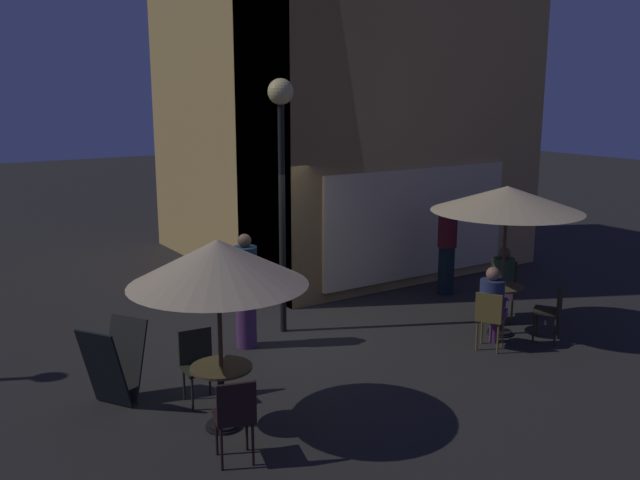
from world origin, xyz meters
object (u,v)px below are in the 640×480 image
cafe_chair_1 (490,315)px  cafe_chair_3 (235,413)px  patio_umbrella_0 (507,199)px  cafe_table_1 (222,384)px  cafe_chair_0 (503,284)px  patio_umbrella_1 (218,263)px  cafe_chair_2 (553,306)px  street_lamp_near_corner (281,141)px  patron_seated_0 (503,280)px  patron_standing_3 (246,291)px  cafe_table_0 (501,301)px  cafe_chair_4 (198,359)px  menu_sandwich_board (114,364)px  patron_seated_1 (492,302)px  patron_standing_2 (447,248)px

cafe_chair_1 → cafe_chair_3: bearing=160.2°
patio_umbrella_0 → cafe_table_1: bearing=-175.1°
cafe_chair_0 → cafe_table_1: bearing=-30.7°
patio_umbrella_1 → cafe_chair_2: bearing=-2.5°
street_lamp_near_corner → patron_seated_0: 4.30m
cafe_chair_2 → patron_seated_0: (0.13, 1.12, 0.14)m
street_lamp_near_corner → patron_seated_0: size_ratio=3.18×
street_lamp_near_corner → patron_standing_3: size_ratio=2.28×
street_lamp_near_corner → cafe_table_0: (2.76, -1.99, -2.46)m
cafe_table_1 → cafe_chair_4: 0.84m
menu_sandwich_board → patron_seated_1: size_ratio=0.80×
cafe_chair_2 → cafe_chair_3: bearing=64.5°
cafe_table_0 → patron_seated_0: patron_seated_0 is taller
cafe_chair_3 → menu_sandwich_board: bearing=31.8°
patron_seated_0 → patron_seated_1: 1.34m
patron_seated_0 → cafe_chair_3: bearing=-24.3°
cafe_chair_0 → patio_umbrella_1: bearing=-30.7°
cafe_chair_3 → patron_standing_2: size_ratio=0.53×
street_lamp_near_corner → cafe_chair_3: street_lamp_near_corner is taller
patio_umbrella_0 → cafe_chair_0: patio_umbrella_0 is taller
cafe_chair_2 → cafe_chair_0: bearing=-42.7°
cafe_chair_1 → patron_seated_1: bearing=-0.0°
menu_sandwich_board → cafe_chair_0: menu_sandwich_board is taller
patio_umbrella_0 → patron_standing_3: size_ratio=1.36×
menu_sandwich_board → patron_seated_1: (5.24, -1.19, 0.19)m
cafe_table_0 → patron_seated_0: size_ratio=0.63×
menu_sandwich_board → cafe_chair_0: bearing=-34.5°
patron_standing_2 → cafe_chair_2: bearing=-106.3°
cafe_table_0 → patron_seated_0: 0.72m
cafe_chair_3 → patron_seated_1: bearing=-62.9°
cafe_table_1 → patron_standing_2: bearing=23.5°
cafe_chair_0 → cafe_chair_2: (-0.25, -1.22, -0.02)m
cafe_table_1 → patio_umbrella_0: 5.25m
menu_sandwich_board → cafe_chair_4: menu_sandwich_board is taller
patron_seated_0 → street_lamp_near_corner: bearing=-65.5°
patron_seated_1 → patron_seated_0: bearing=5.4°
cafe_chair_4 → cafe_table_1: bearing=0.0°
menu_sandwich_board → cafe_chair_2: 6.38m
cafe_chair_2 → patron_seated_1: patron_seated_1 is taller
cafe_table_1 → cafe_chair_3: (-0.23, -0.80, 0.04)m
patron_seated_0 → patron_standing_2: (0.29, 1.64, 0.18)m
cafe_chair_0 → cafe_chair_4: (-5.55, -0.14, -0.05)m
cafe_chair_1 → patron_seated_0: (1.21, 0.85, 0.15)m
cafe_chair_3 → patron_standing_2: (6.04, 3.32, 0.31)m
patron_standing_2 → cafe_table_0: bearing=-119.0°
street_lamp_near_corner → menu_sandwich_board: size_ratio=3.91×
cafe_chair_4 → patron_standing_3: bearing=139.6°
patio_umbrella_0 → patron_seated_1: (-0.56, -0.32, -1.43)m
cafe_table_0 → cafe_chair_0: size_ratio=0.81×
cafe_table_0 → cafe_table_1: 5.00m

